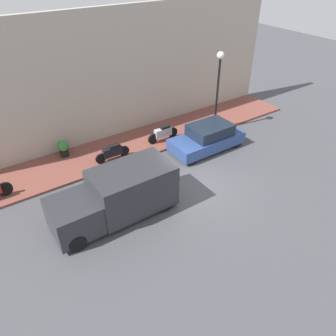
% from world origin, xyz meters
% --- Properties ---
extents(ground_plane, '(60.00, 60.00, 0.00)m').
position_xyz_m(ground_plane, '(0.00, 0.00, 0.00)').
color(ground_plane, '#47474C').
extents(sidewalk, '(2.94, 19.49, 0.12)m').
position_xyz_m(sidewalk, '(4.77, 0.00, 0.06)').
color(sidewalk, brown).
rests_on(sidewalk, ground_plane).
extents(building_facade, '(0.30, 19.49, 6.80)m').
position_xyz_m(building_facade, '(6.39, 0.00, 3.40)').
color(building_facade, '#B2A899').
rests_on(building_facade, ground_plane).
extents(parked_car, '(1.78, 3.99, 1.38)m').
position_xyz_m(parked_car, '(2.25, -2.57, 0.66)').
color(parked_car, '#2D4784').
rests_on(parked_car, ground_plane).
extents(delivery_van, '(1.95, 4.98, 1.98)m').
position_xyz_m(delivery_van, '(0.23, 3.83, 1.00)').
color(delivery_van, '#2D2D33').
rests_on(delivery_van, ground_plane).
extents(scooter_silver, '(0.30, 1.89, 0.84)m').
position_xyz_m(scooter_silver, '(4.15, -1.00, 0.57)').
color(scooter_silver, '#B7B7BF').
rests_on(scooter_silver, sidewalk).
extents(motorcycle_black, '(0.30, 1.85, 0.80)m').
position_xyz_m(motorcycle_black, '(3.96, 2.17, 0.54)').
color(motorcycle_black, black).
rests_on(motorcycle_black, sidewalk).
extents(streetlamp, '(0.40, 0.40, 4.47)m').
position_xyz_m(streetlamp, '(3.60, -4.25, 3.31)').
color(streetlamp, black).
rests_on(streetlamp, sidewalk).
extents(potted_plant, '(0.56, 0.56, 0.85)m').
position_xyz_m(potted_plant, '(5.67, 4.10, 0.58)').
color(potted_plant, black).
rests_on(potted_plant, sidewalk).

